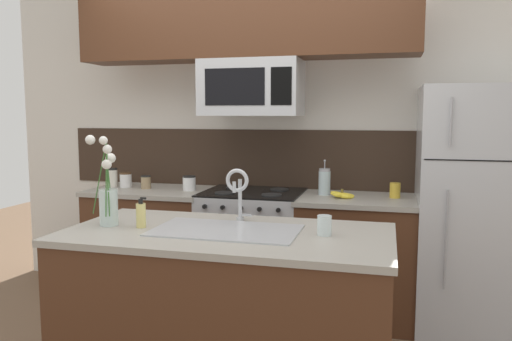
{
  "coord_description": "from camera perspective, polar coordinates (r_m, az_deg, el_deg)",
  "views": [
    {
      "loc": [
        1.0,
        -2.78,
        1.52
      ],
      "look_at": [
        0.19,
        0.27,
        1.16
      ],
      "focal_mm": 35.0,
      "sensor_mm": 36.0,
      "label": 1
    }
  ],
  "objects": [
    {
      "name": "storage_jar_medium",
      "position": [
        4.29,
        -14.66,
        -1.05
      ],
      "size": [
        0.1,
        0.1,
        0.12
      ],
      "color": "silver",
      "rests_on": "back_counter_left"
    },
    {
      "name": "refrigerator",
      "position": [
        3.81,
        24.13,
        -4.14
      ],
      "size": [
        0.83,
        0.74,
        1.71
      ],
      "color": "#B7BABF",
      "rests_on": "ground"
    },
    {
      "name": "sink_faucet",
      "position": [
        2.79,
        -2.07,
        -1.96
      ],
      "size": [
        0.14,
        0.14,
        0.31
      ],
      "color": "#B7BABF",
      "rests_on": "island_counter"
    },
    {
      "name": "back_counter_left",
      "position": [
        4.25,
        -11.67,
        -8.13
      ],
      "size": [
        0.98,
        0.65,
        0.91
      ],
      "color": "#4C2B19",
      "rests_on": "ground"
    },
    {
      "name": "storage_jar_tall",
      "position": [
        4.35,
        -16.06,
        -0.76
      ],
      "size": [
        0.08,
        0.08,
        0.16
      ],
      "color": "silver",
      "rests_on": "back_counter_left"
    },
    {
      "name": "island_counter",
      "position": [
        2.76,
        -3.27,
        -16.11
      ],
      "size": [
        1.7,
        0.85,
        0.91
      ],
      "color": "#4C2B19",
      "rests_on": "ground"
    },
    {
      "name": "coffee_tin",
      "position": [
        3.77,
        15.6,
        -2.2
      ],
      "size": [
        0.08,
        0.08,
        0.11
      ],
      "primitive_type": "cylinder",
      "color": "gold",
      "rests_on": "back_counter_right"
    },
    {
      "name": "kitchen_sink",
      "position": [
        2.64,
        -3.45,
        -8.36
      ],
      "size": [
        0.76,
        0.44,
        0.16
      ],
      "color": "#ADAFB5",
      "rests_on": "island_counter"
    },
    {
      "name": "drinking_glass",
      "position": [
        2.54,
        7.82,
        -6.23
      ],
      "size": [
        0.07,
        0.07,
        0.1
      ],
      "color": "silver",
      "rests_on": "island_counter"
    },
    {
      "name": "storage_jar_short",
      "position": [
        4.17,
        -12.47,
        -1.31
      ],
      "size": [
        0.08,
        0.08,
        0.11
      ],
      "color": "#997F5B",
      "rests_on": "back_counter_left"
    },
    {
      "name": "banana_bunch",
      "position": [
        3.67,
        9.81,
        -2.79
      ],
      "size": [
        0.19,
        0.13,
        0.08
      ],
      "color": "yellow",
      "rests_on": "back_counter_right"
    },
    {
      "name": "upper_cabinet_band",
      "position": [
        3.84,
        -1.48,
        16.98
      ],
      "size": [
        2.54,
        0.34,
        0.6
      ],
      "primitive_type": "cube",
      "color": "#4C2B19"
    },
    {
      "name": "storage_jar_squat",
      "position": [
        4.02,
        -7.64,
        -1.44
      ],
      "size": [
        0.1,
        0.1,
        0.12
      ],
      "color": "silver",
      "rests_on": "back_counter_left"
    },
    {
      "name": "splash_band",
      "position": [
        4.14,
        0.78,
        1.37
      ],
      "size": [
        3.48,
        0.01,
        0.48
      ],
      "primitive_type": "cube",
      "color": "#332319",
      "rests_on": "rear_partition"
    },
    {
      "name": "french_press",
      "position": [
        3.8,
        7.83,
        -1.28
      ],
      "size": [
        0.09,
        0.09,
        0.27
      ],
      "color": "silver",
      "rests_on": "back_counter_right"
    },
    {
      "name": "microwave",
      "position": [
        3.79,
        -0.48,
        9.41
      ],
      "size": [
        0.74,
        0.4,
        0.41
      ],
      "color": "#B7BABF"
    },
    {
      "name": "rear_partition",
      "position": [
        4.12,
        5.03,
        3.42
      ],
      "size": [
        5.2,
        0.1,
        2.6
      ],
      "primitive_type": "cube",
      "color": "silver",
      "rests_on": "ground"
    },
    {
      "name": "back_counter_right",
      "position": [
        3.83,
        11.34,
        -9.74
      ],
      "size": [
        0.86,
        0.65,
        0.91
      ],
      "color": "#4C2B19",
      "rests_on": "ground"
    },
    {
      "name": "flower_vase",
      "position": [
        2.84,
        -16.59,
        -2.96
      ],
      "size": [
        0.18,
        0.2,
        0.5
      ],
      "color": "silver",
      "rests_on": "island_counter"
    },
    {
      "name": "stove_range",
      "position": [
        3.95,
        -0.39,
        -9.02
      ],
      "size": [
        0.76,
        0.64,
        0.93
      ],
      "color": "#B7BABF",
      "rests_on": "ground"
    },
    {
      "name": "dish_soap_bottle",
      "position": [
        2.76,
        -13.01,
        -4.96
      ],
      "size": [
        0.06,
        0.05,
        0.16
      ],
      "color": "#DBCC75",
      "rests_on": "island_counter"
    }
  ]
}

